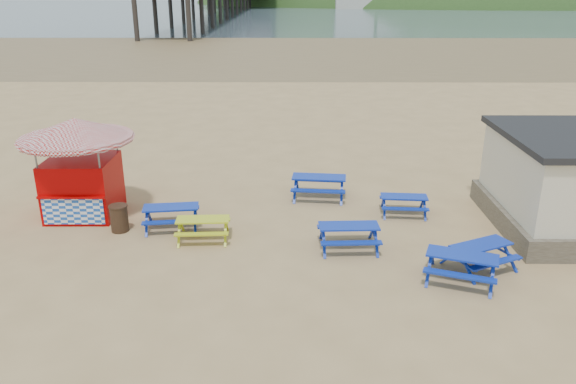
{
  "coord_description": "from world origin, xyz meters",
  "views": [
    {
      "loc": [
        0.07,
        -16.12,
        7.55
      ],
      "look_at": [
        -0.06,
        1.5,
        1.0
      ],
      "focal_mm": 35.0,
      "sensor_mm": 36.0,
      "label": 1
    }
  ],
  "objects_px": {
    "ice_cream_kiosk": "(79,155)",
    "picnic_table_blue_b": "(319,187)",
    "litter_bin": "(119,218)",
    "picnic_table_blue_a": "(172,217)",
    "picnic_table_yellow": "(203,229)"
  },
  "relations": [
    {
      "from": "picnic_table_blue_a",
      "to": "picnic_table_yellow",
      "type": "distance_m",
      "value": 1.46
    },
    {
      "from": "picnic_table_blue_b",
      "to": "litter_bin",
      "type": "height_order",
      "value": "litter_bin"
    },
    {
      "from": "picnic_table_blue_b",
      "to": "litter_bin",
      "type": "xyz_separation_m",
      "value": [
        -6.59,
        -3.11,
        0.03
      ]
    },
    {
      "from": "picnic_table_blue_b",
      "to": "ice_cream_kiosk",
      "type": "bearing_deg",
      "value": -162.7
    },
    {
      "from": "ice_cream_kiosk",
      "to": "litter_bin",
      "type": "relative_size",
      "value": 4.34
    },
    {
      "from": "ice_cream_kiosk",
      "to": "litter_bin",
      "type": "height_order",
      "value": "ice_cream_kiosk"
    },
    {
      "from": "picnic_table_yellow",
      "to": "litter_bin",
      "type": "height_order",
      "value": "litter_bin"
    },
    {
      "from": "picnic_table_yellow",
      "to": "ice_cream_kiosk",
      "type": "distance_m",
      "value": 5.17
    },
    {
      "from": "picnic_table_blue_a",
      "to": "ice_cream_kiosk",
      "type": "bearing_deg",
      "value": 153.17
    },
    {
      "from": "picnic_table_yellow",
      "to": "litter_bin",
      "type": "xyz_separation_m",
      "value": [
        -2.8,
        0.59,
        0.11
      ]
    },
    {
      "from": "ice_cream_kiosk",
      "to": "picnic_table_blue_b",
      "type": "bearing_deg",
      "value": 11.0
    },
    {
      "from": "picnic_table_blue_b",
      "to": "litter_bin",
      "type": "distance_m",
      "value": 7.29
    },
    {
      "from": "picnic_table_blue_a",
      "to": "picnic_table_yellow",
      "type": "bearing_deg",
      "value": -44.47
    },
    {
      "from": "picnic_table_blue_a",
      "to": "litter_bin",
      "type": "xyz_separation_m",
      "value": [
        -1.63,
        -0.29,
        0.08
      ]
    },
    {
      "from": "picnic_table_blue_a",
      "to": "picnic_table_yellow",
      "type": "xyz_separation_m",
      "value": [
        1.17,
        -0.88,
        -0.03
      ]
    }
  ]
}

